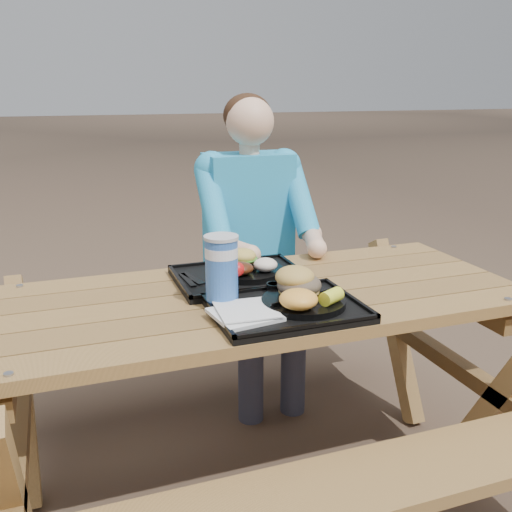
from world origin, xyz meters
name	(u,v)px	position (x,y,z in m)	size (l,w,h in m)	color
ground	(256,482)	(0.00, 0.00, 0.00)	(60.00, 60.00, 0.00)	#999999
picnic_table	(256,393)	(0.00, 0.00, 0.38)	(1.80, 1.49, 0.75)	#999999
tray_near	(286,310)	(0.03, -0.19, 0.76)	(0.45, 0.35, 0.02)	black
tray_far	(240,278)	(-0.01, 0.14, 0.76)	(0.45, 0.35, 0.02)	black
plate_near	(303,302)	(0.08, -0.20, 0.78)	(0.26, 0.26, 0.02)	black
plate_far	(247,271)	(0.02, 0.15, 0.78)	(0.26, 0.26, 0.02)	black
napkin_stack	(245,313)	(-0.11, -0.22, 0.78)	(0.18, 0.18, 0.02)	silver
soda_cup	(222,271)	(-0.14, -0.09, 0.87)	(0.10, 0.10, 0.20)	#164BA5
condiment_bbq	(274,288)	(0.04, -0.06, 0.79)	(0.05, 0.05, 0.03)	#330505
condiment_mustard	(288,288)	(0.08, -0.08, 0.78)	(0.05, 0.05, 0.03)	gold
sandwich	(299,273)	(0.09, -0.15, 0.86)	(0.13, 0.13, 0.14)	gold
mac_cheese	(299,299)	(0.04, -0.27, 0.82)	(0.11, 0.11, 0.06)	#FFB743
corn_cob	(331,297)	(0.15, -0.26, 0.81)	(0.07, 0.07, 0.04)	#F8FF35
cutlery_far	(192,278)	(-0.18, 0.16, 0.77)	(0.03, 0.15, 0.01)	black
burger	(243,252)	(0.02, 0.20, 0.84)	(0.10, 0.10, 0.09)	gold
baked_beans	(240,268)	(-0.03, 0.09, 0.81)	(0.09, 0.09, 0.04)	#49200E
potato_salad	(265,265)	(0.07, 0.10, 0.81)	(0.08, 0.08, 0.05)	white
diner	(250,260)	(0.22, 0.71, 0.64)	(0.48, 0.84, 1.28)	#1BA2BD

